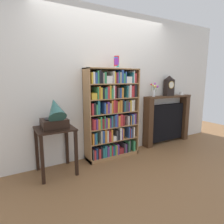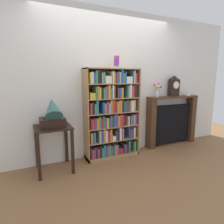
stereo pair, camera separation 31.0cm
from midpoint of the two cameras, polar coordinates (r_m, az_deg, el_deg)
name	(u,v)px [view 1 (the left image)]	position (r m, az deg, el deg)	size (l,w,h in m)	color
ground_plane	(116,159)	(3.48, -1.39, -14.07)	(8.25, 6.40, 0.02)	brown
wall_back	(116,85)	(3.55, -1.31, 8.27)	(5.25, 0.08, 2.60)	silver
bookshelf	(112,116)	(3.35, -2.71, -1.17)	(0.98, 0.29, 1.58)	#A87A4C
cup_stack	(116,62)	(3.33, -1.40, 14.77)	(0.09, 0.09, 0.21)	white
side_table_left	(55,139)	(2.99, -19.64, -7.75)	(0.54, 0.52, 0.70)	black
gramophone	(55,115)	(2.84, -19.86, -0.91)	(0.36, 0.46, 0.50)	black
fireplace_mantel	(167,120)	(4.29, 14.14, -2.31)	(1.20, 0.21, 1.05)	#472D1C
mantel_clock	(169,86)	(4.19, 14.80, 7.68)	(0.21, 0.13, 0.42)	black
flower_vase	(154,89)	(3.91, 10.39, 6.71)	(0.12, 0.15, 0.28)	silver
teacup_with_saucer	(182,94)	(4.49, 18.39, 5.27)	(0.13, 0.13, 0.06)	white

